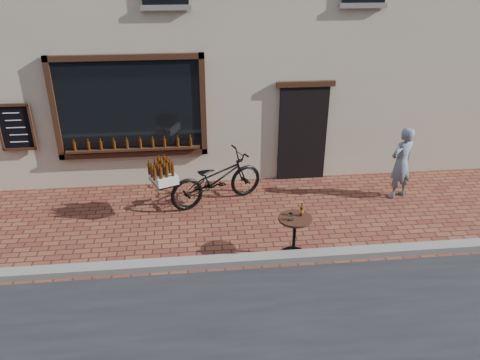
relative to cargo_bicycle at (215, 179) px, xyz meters
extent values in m
plane|color=#5A261D|center=(0.18, -2.44, -0.56)|extent=(90.00, 90.00, 0.00)
cube|color=slate|center=(0.18, -2.24, -0.50)|extent=(90.00, 0.25, 0.12)
cube|color=black|center=(-1.72, 1.01, 1.29)|extent=(3.00, 0.06, 2.00)
cube|color=black|center=(-1.72, 0.99, 2.35)|extent=(3.24, 0.10, 0.12)
cube|color=black|center=(-1.72, 0.99, 0.23)|extent=(3.24, 0.10, 0.12)
cube|color=black|center=(-3.28, 0.99, 1.29)|extent=(0.12, 0.10, 2.24)
cube|color=black|center=(-0.16, 0.99, 1.29)|extent=(0.12, 0.10, 2.24)
cube|color=black|center=(-1.72, 0.94, 0.36)|extent=(2.90, 0.16, 0.05)
cube|color=black|center=(2.08, 1.02, 0.54)|extent=(1.10, 0.10, 2.20)
cube|color=black|center=(2.08, 0.99, 1.70)|extent=(1.30, 0.10, 0.12)
cube|color=black|center=(-4.12, 1.00, 0.94)|extent=(0.62, 0.04, 0.92)
cylinder|color=#3D1C07|center=(-2.97, 0.94, 0.48)|extent=(0.06, 0.06, 0.19)
cylinder|color=#3D1C07|center=(-2.69, 0.94, 0.48)|extent=(0.06, 0.06, 0.19)
cylinder|color=#3D1C07|center=(-2.41, 0.94, 0.48)|extent=(0.06, 0.06, 0.19)
cylinder|color=#3D1C07|center=(-2.14, 0.94, 0.48)|extent=(0.06, 0.06, 0.19)
cylinder|color=#3D1C07|center=(-1.86, 0.94, 0.48)|extent=(0.06, 0.06, 0.19)
cylinder|color=#3D1C07|center=(-1.58, 0.94, 0.48)|extent=(0.06, 0.06, 0.19)
cylinder|color=#3D1C07|center=(-1.30, 0.94, 0.48)|extent=(0.06, 0.06, 0.19)
cylinder|color=#3D1C07|center=(-1.02, 0.94, 0.48)|extent=(0.06, 0.06, 0.19)
cylinder|color=#3D1C07|center=(-0.75, 0.94, 0.48)|extent=(0.06, 0.06, 0.19)
cylinder|color=#3D1C07|center=(-0.47, 0.94, 0.48)|extent=(0.06, 0.06, 0.19)
imported|color=black|center=(0.04, 0.02, -0.01)|extent=(2.20, 1.48, 1.10)
cube|color=black|center=(-1.02, -0.43, 0.19)|extent=(0.61, 0.70, 0.04)
cube|color=beige|center=(-1.02, -0.43, 0.30)|extent=(0.62, 0.72, 0.17)
cylinder|color=#3D1C07|center=(-0.83, -0.58, 0.50)|extent=(0.07, 0.07, 0.23)
cylinder|color=#3D1C07|center=(-0.94, -0.63, 0.50)|extent=(0.07, 0.07, 0.23)
cylinder|color=#3D1C07|center=(-1.05, -0.68, 0.50)|extent=(0.07, 0.07, 0.23)
cylinder|color=#3D1C07|center=(-1.16, -0.73, 0.50)|extent=(0.07, 0.07, 0.23)
cylinder|color=#3D1C07|center=(-0.88, -0.45, 0.50)|extent=(0.07, 0.07, 0.23)
cylinder|color=#3D1C07|center=(-1.00, -0.50, 0.50)|extent=(0.07, 0.07, 0.23)
cylinder|color=#3D1C07|center=(-1.11, -0.54, 0.50)|extent=(0.07, 0.07, 0.23)
cylinder|color=#3D1C07|center=(-1.22, -0.59, 0.50)|extent=(0.07, 0.07, 0.23)
cylinder|color=#3D1C07|center=(-0.94, -0.31, 0.50)|extent=(0.07, 0.07, 0.23)
cylinder|color=#3D1C07|center=(-1.05, -0.36, 0.50)|extent=(0.07, 0.07, 0.23)
cylinder|color=#3D1C07|center=(-1.16, -0.41, 0.50)|extent=(0.07, 0.07, 0.23)
cylinder|color=#3D1C07|center=(-1.28, -0.46, 0.50)|extent=(0.07, 0.07, 0.23)
cylinder|color=#3D1C07|center=(-1.00, -0.18, 0.50)|extent=(0.07, 0.07, 0.23)
cylinder|color=#3D1C07|center=(-1.11, -0.23, 0.50)|extent=(0.07, 0.07, 0.23)
cylinder|color=black|center=(1.26, -2.09, -0.55)|extent=(0.43, 0.43, 0.03)
cylinder|color=black|center=(1.26, -2.09, -0.19)|extent=(0.06, 0.06, 0.68)
cylinder|color=black|center=(1.26, -2.09, 0.17)|extent=(0.59, 0.59, 0.04)
cylinder|color=gold|center=(1.37, -2.03, 0.28)|extent=(0.06, 0.06, 0.06)
cylinder|color=white|center=(1.16, -2.15, 0.25)|extent=(0.08, 0.08, 0.13)
imported|color=slate|center=(3.97, -0.14, 0.23)|extent=(0.68, 0.59, 1.58)
camera|label=1|loc=(-0.42, -8.82, 4.21)|focal=35.00mm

